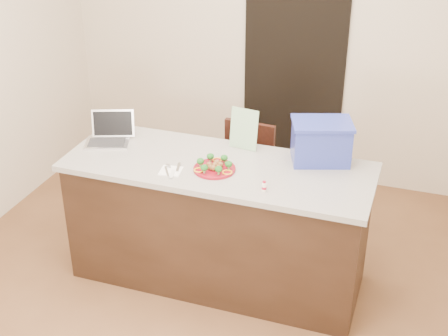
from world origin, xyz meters
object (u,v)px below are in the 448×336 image
(napkin, at_px, (171,171))
(chair, at_px, (245,174))
(island, at_px, (218,222))
(blue_box, at_px, (321,141))
(plate, at_px, (214,169))
(laptop, at_px, (110,133))
(yogurt_bottle, at_px, (264,187))

(napkin, relative_size, chair, 0.15)
(island, xyz_separation_m, blue_box, (0.63, 0.27, 0.60))
(island, relative_size, plate, 7.48)
(island, distance_m, blue_box, 0.91)
(laptop, distance_m, chair, 1.10)
(napkin, height_order, laptop, laptop)
(yogurt_bottle, relative_size, laptop, 0.18)
(plate, height_order, laptop, laptop)
(yogurt_bottle, bearing_deg, blue_box, 64.39)
(blue_box, bearing_deg, plate, -168.83)
(laptop, bearing_deg, yogurt_bottle, -35.27)
(laptop, xyz_separation_m, blue_box, (1.47, 0.18, 0.09))
(island, xyz_separation_m, plate, (0.01, -0.08, 0.47))
(island, distance_m, plate, 0.48)
(blue_box, xyz_separation_m, chair, (-0.63, 0.37, -0.54))
(plate, height_order, yogurt_bottle, yogurt_bottle)
(plate, bearing_deg, laptop, 168.38)
(plate, distance_m, yogurt_bottle, 0.41)
(laptop, relative_size, chair, 0.39)
(chair, bearing_deg, napkin, -102.99)
(napkin, relative_size, yogurt_bottle, 2.11)
(napkin, xyz_separation_m, yogurt_bottle, (0.64, -0.04, 0.02))
(island, xyz_separation_m, chair, (-0.00, 0.64, 0.06))
(laptop, height_order, chair, laptop)
(yogurt_bottle, relative_size, blue_box, 0.14)
(napkin, xyz_separation_m, chair, (0.26, 0.83, -0.40))
(plate, xyz_separation_m, laptop, (-0.85, 0.17, 0.05))
(plate, relative_size, chair, 0.30)
(laptop, xyz_separation_m, chair, (0.84, 0.55, -0.46))
(yogurt_bottle, xyz_separation_m, laptop, (-1.23, 0.33, 0.03))
(plate, distance_m, napkin, 0.28)
(plate, xyz_separation_m, chair, (-0.01, 0.72, -0.41))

